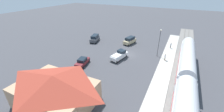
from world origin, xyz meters
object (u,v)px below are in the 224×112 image
(sedan_maroon, at_px, (82,62))
(suv_tan, at_px, (130,40))
(station_building, at_px, (55,89))
(pedestrian_on_platform, at_px, (165,57))
(pedestrian_waiting_far, at_px, (171,45))
(pickup_white, at_px, (119,55))
(suv_charcoal, at_px, (95,38))
(light_pole_near_platform, at_px, (159,40))

(sedan_maroon, xyz_separation_m, suv_tan, (-5.28, -18.23, 0.27))
(station_building, xyz_separation_m, pedestrian_on_platform, (-13.45, -22.42, -1.42))
(pedestrian_on_platform, height_order, pedestrian_waiting_far, same)
(suv_tan, xyz_separation_m, pickup_white, (-1.32, 11.39, -0.12))
(station_building, distance_m, pedestrian_waiting_far, 34.24)
(pedestrian_on_platform, xyz_separation_m, pedestrian_waiting_far, (-0.39, -8.87, 0.00))
(sedan_maroon, bearing_deg, pedestrian_waiting_far, -132.33)
(pedestrian_on_platform, height_order, suv_charcoal, suv_charcoal)
(station_building, height_order, pickup_white, station_building)
(pedestrian_on_platform, xyz_separation_m, sedan_maroon, (17.35, 10.61, -0.40))
(station_building, xyz_separation_m, sedan_maroon, (3.90, -11.81, -1.82))
(sedan_maroon, relative_size, suv_tan, 0.91)
(sedan_maroon, relative_size, pickup_white, 0.83)
(pedestrian_on_platform, distance_m, light_pole_near_platform, 4.65)
(pedestrian_waiting_far, bearing_deg, pedestrian_on_platform, 87.49)
(station_building, relative_size, pedestrian_waiting_far, 7.32)
(suv_charcoal, height_order, pickup_white, suv_charcoal)
(suv_tan, bearing_deg, pedestrian_waiting_far, -174.28)
(pedestrian_on_platform, bearing_deg, pickup_white, 19.30)
(pedestrian_waiting_far, height_order, pickup_white, pickup_white)
(station_building, relative_size, suv_tan, 2.39)
(sedan_maroon, bearing_deg, suv_charcoal, -67.85)
(station_building, bearing_deg, light_pole_near_platform, -114.45)
(pedestrian_waiting_far, height_order, light_pole_near_platform, light_pole_near_platform)
(pedestrian_on_platform, relative_size, pedestrian_waiting_far, 1.00)
(sedan_maroon, height_order, suv_tan, suv_tan)
(pedestrian_on_platform, relative_size, pickup_white, 0.30)
(station_building, bearing_deg, suv_charcoal, -69.54)
(suv_tan, bearing_deg, pickup_white, 96.63)
(suv_charcoal, bearing_deg, light_pole_near_platform, 174.21)
(pedestrian_on_platform, height_order, pickup_white, pickup_white)
(station_building, distance_m, suv_charcoal, 28.62)
(suv_charcoal, bearing_deg, pedestrian_on_platform, 169.46)
(station_building, relative_size, pickup_white, 2.20)
(pickup_white, bearing_deg, station_building, 81.74)
(pickup_white, bearing_deg, light_pole_near_platform, -144.87)
(sedan_maroon, bearing_deg, light_pole_near_platform, -139.67)
(suv_tan, distance_m, suv_charcoal, 11.83)
(light_pole_near_platform, bearing_deg, suv_charcoal, -5.79)
(pedestrian_waiting_far, xyz_separation_m, suv_tan, (12.46, 1.25, -0.13))
(pickup_white, xyz_separation_m, light_pole_near_platform, (-8.49, -5.97, 3.67))
(station_building, height_order, pedestrian_on_platform, station_building)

